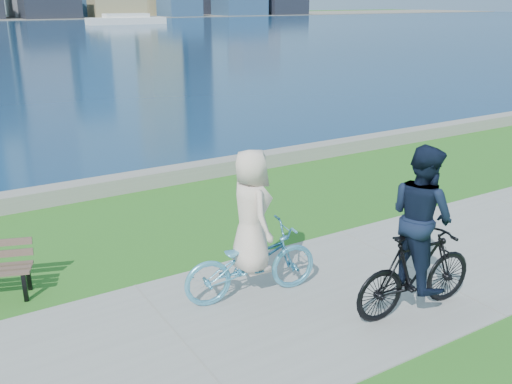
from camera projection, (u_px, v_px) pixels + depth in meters
ground at (184, 343)px, 7.18m from camera, size 320.00×320.00×0.00m
concrete_path at (184, 343)px, 7.17m from camera, size 80.00×3.50×0.02m
seawall at (61, 194)px, 12.12m from camera, size 90.00×0.50×0.35m
ferry_far at (126, 20)px, 92.79m from camera, size 12.57×3.59×1.71m
cyclist_woman at (251, 244)px, 8.04m from camera, size 0.96×2.09×2.19m
cyclist_man at (419, 245)px, 7.57m from camera, size 0.78×1.99×2.36m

